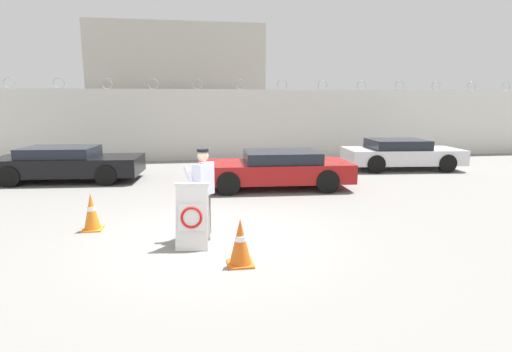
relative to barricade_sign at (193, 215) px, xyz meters
The scene contains 10 objects.
ground_plane 0.75m from the barricade_sign, 42.89° to the left, with size 90.00×90.00×0.00m, color gray.
perimeter_wall 11.52m from the barricade_sign, 88.29° to the left, with size 36.00×0.30×3.67m.
building_block 15.66m from the barricade_sign, 92.06° to the left, with size 8.56×5.11×6.41m.
barricade_sign is the anchor object (origin of this frame).
security_guard 0.80m from the barricade_sign, 71.30° to the left, with size 0.62×0.52×1.73m.
traffic_cone_near 1.27m from the barricade_sign, 52.87° to the right, with size 0.42×0.42×0.78m.
traffic_cone_mid 2.45m from the barricade_sign, 147.97° to the left, with size 0.39×0.39×0.79m.
parked_car_front_coupe 8.12m from the barricade_sign, 120.78° to the left, with size 4.89×2.24×1.16m.
parked_car_rear_sedan 5.46m from the barricade_sign, 62.07° to the left, with size 4.77×2.22×1.14m.
parked_car_far_side 11.16m from the barricade_sign, 42.46° to the left, with size 4.62×2.36×1.18m.
Camera 1 is at (-0.31, -7.45, 2.61)m, focal length 28.00 mm.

